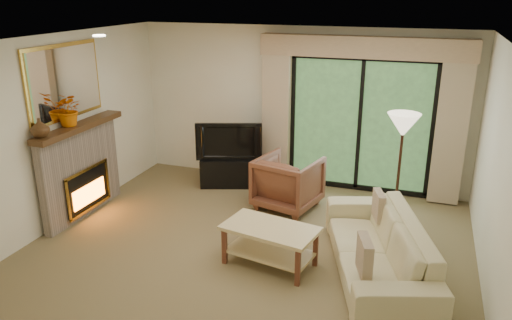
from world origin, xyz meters
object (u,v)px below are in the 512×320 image
(media_console, at_px, (230,171))
(coffee_table, at_px, (270,246))
(armchair, at_px, (288,182))
(sofa, at_px, (378,247))

(media_console, distance_m, coffee_table, 2.64)
(armchair, height_order, sofa, armchair)
(armchair, bearing_deg, media_console, -11.45)
(armchair, relative_size, sofa, 0.37)
(sofa, bearing_deg, armchair, -152.67)
(media_console, height_order, sofa, sofa)
(armchair, relative_size, coffee_table, 0.79)
(sofa, xyz_separation_m, coffee_table, (-1.23, -0.21, -0.09))
(armchair, xyz_separation_m, coffee_table, (0.25, -1.68, -0.15))
(coffee_table, bearing_deg, sofa, 20.48)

